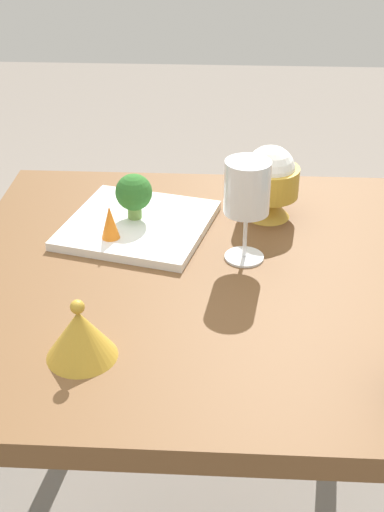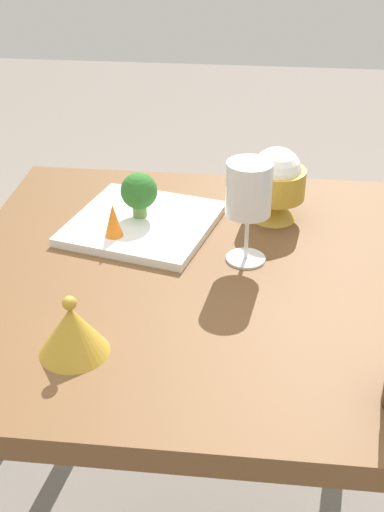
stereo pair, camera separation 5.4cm
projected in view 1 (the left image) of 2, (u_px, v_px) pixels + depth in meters
The scene contains 7 objects.
dining_table at pixel (192, 321), 1.21m from camera, with size 0.80×0.80×0.75m.
wine_glass at pixel (247, 190), 1.13m from camera, with size 0.08×0.08×0.18m.
rice_bowl at pixel (270, 181), 1.29m from camera, with size 0.11×0.11×0.14m.
rice_bowl_lid at pixel (80, 334), 0.94m from camera, with size 0.10×0.10×0.09m.
serving_plate at pixel (138, 225), 1.28m from camera, with size 0.30×0.30×0.02m.
broccoli_floret at pixel (134, 193), 1.26m from camera, with size 0.07×0.07×0.09m.
carrot_garnish_left at pixel (110, 222), 1.20m from camera, with size 0.03×0.03×0.06m.
Camera 1 is at (-0.98, -0.05, 1.36)m, focal length 48.58 mm.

